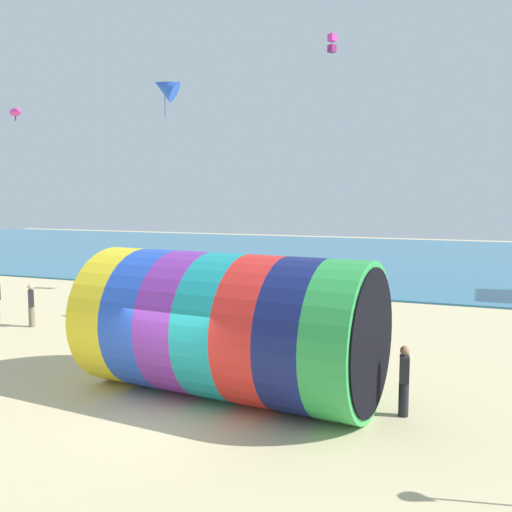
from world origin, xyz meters
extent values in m
plane|color=#CCBA8C|center=(0.00, 0.00, 0.00)|extent=(120.00, 120.00, 0.00)
cube|color=teal|center=(0.00, 36.97, 0.05)|extent=(120.00, 40.00, 0.10)
cylinder|color=yellow|center=(-2.37, 2.17, 1.89)|extent=(1.45, 3.87, 3.78)
cylinder|color=blue|center=(-1.29, 2.06, 1.89)|extent=(1.45, 3.87, 3.78)
cylinder|color=purple|center=(-0.21, 1.96, 1.89)|extent=(1.45, 3.87, 3.78)
cylinder|color=teal|center=(0.87, 1.85, 1.89)|extent=(1.45, 3.87, 3.78)
cylinder|color=red|center=(1.95, 1.75, 1.89)|extent=(1.45, 3.87, 3.78)
cylinder|color=navy|center=(3.02, 1.64, 1.89)|extent=(1.45, 3.87, 3.78)
cylinder|color=green|center=(4.10, 1.54, 1.89)|extent=(1.45, 3.87, 3.78)
cylinder|color=black|center=(4.66, 1.48, 1.89)|extent=(0.40, 3.47, 3.48)
cylinder|color=black|center=(5.32, 2.13, 0.42)|extent=(0.24, 0.24, 0.84)
cube|color=#232328|center=(5.32, 2.13, 1.16)|extent=(0.27, 0.39, 0.63)
sphere|color=#9E7051|center=(5.32, 2.13, 1.60)|extent=(0.23, 0.23, 0.23)
ellipsoid|color=#D1339E|center=(-8.91, 5.00, 8.24)|extent=(0.97, 0.79, 0.37)
cube|color=#7D1E5E|center=(-8.91, 5.00, 8.05)|extent=(0.12, 0.08, 0.23)
cone|color=blue|center=(-7.80, 13.73, 10.55)|extent=(1.74, 1.48, 1.49)
cylinder|color=navy|center=(-7.80, 13.73, 9.65)|extent=(0.03, 0.03, 1.20)
cube|color=#D1339E|center=(-0.26, 17.14, 13.01)|extent=(0.45, 0.45, 0.35)
cube|color=#7D1E5E|center=(-0.26, 17.14, 12.48)|extent=(0.45, 0.45, 0.35)
cylinder|color=black|center=(-0.26, 17.14, 12.75)|extent=(0.02, 0.02, 0.94)
cylinder|color=#726651|center=(-9.72, 6.24, 0.42)|extent=(0.24, 0.24, 0.85)
cube|color=#232328|center=(-9.72, 6.24, 1.16)|extent=(0.41, 0.41, 0.63)
sphere|color=tan|center=(-9.72, 6.24, 1.61)|extent=(0.23, 0.23, 0.23)
cylinder|color=#726651|center=(-7.92, 8.82, 0.42)|extent=(0.24, 0.24, 0.84)
cube|color=white|center=(-7.92, 8.82, 1.15)|extent=(0.42, 0.40, 0.63)
sphere|color=beige|center=(-7.92, 8.82, 1.60)|extent=(0.23, 0.23, 0.23)
camera|label=1|loc=(6.80, -11.40, 5.26)|focal=40.00mm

